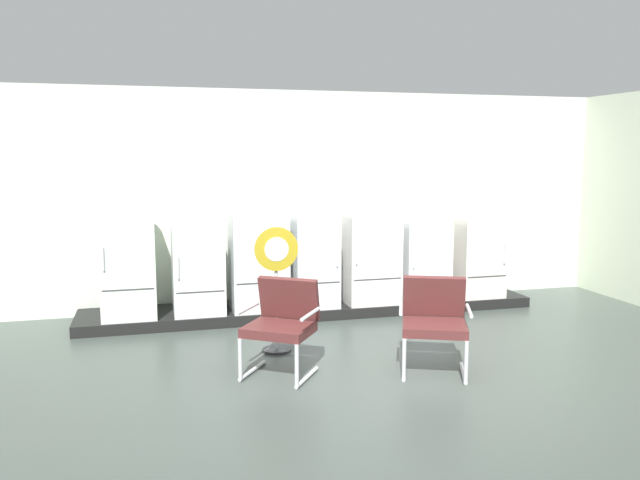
{
  "coord_description": "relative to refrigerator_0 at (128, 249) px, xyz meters",
  "views": [
    {
      "loc": [
        -2.1,
        -5.23,
        2.17
      ],
      "look_at": [
        0.04,
        2.75,
        1.04
      ],
      "focal_mm": 35.97,
      "sensor_mm": 36.0,
      "label": 1
    }
  ],
  "objects": [
    {
      "name": "ground",
      "position": [
        2.38,
        -2.92,
        -1.02
      ],
      "size": [
        12.0,
        10.0,
        0.05
      ],
      "primitive_type": "cube",
      "color": "#3D4540"
    },
    {
      "name": "back_wall",
      "position": [
        2.38,
        0.74,
        0.54
      ],
      "size": [
        11.76,
        0.12,
        3.03
      ],
      "color": "silver",
      "rests_on": "ground"
    },
    {
      "name": "side_wall_right",
      "position": [
        7.04,
        -0.44,
        0.51
      ],
      "size": [
        0.16,
        2.2,
        3.03
      ],
      "color": "silver",
      "rests_on": "ground"
    },
    {
      "name": "display_plinth",
      "position": [
        2.38,
        0.11,
        -0.92
      ],
      "size": [
        6.11,
        0.95,
        0.14
      ],
      "primitive_type": "cube",
      "color": "black",
      "rests_on": "ground"
    },
    {
      "name": "refrigerator_0",
      "position": [
        0.0,
        0.0,
        0.0
      ],
      "size": [
        0.65,
        0.68,
        1.61
      ],
      "color": "silver",
      "rests_on": "display_plinth"
    },
    {
      "name": "refrigerator_1",
      "position": [
        0.85,
        -0.01,
        -0.14
      ],
      "size": [
        0.64,
        0.65,
        1.36
      ],
      "color": "white",
      "rests_on": "display_plinth"
    },
    {
      "name": "refrigerator_2",
      "position": [
        1.62,
        -0.02,
        0.01
      ],
      "size": [
        0.72,
        0.64,
        1.63
      ],
      "color": "silver",
      "rests_on": "display_plinth"
    },
    {
      "name": "refrigerator_3",
      "position": [
        2.37,
        0.02,
        -0.09
      ],
      "size": [
        0.58,
        0.71,
        1.44
      ],
      "color": "white",
      "rests_on": "display_plinth"
    },
    {
      "name": "refrigerator_4",
      "position": [
        3.16,
        -0.0,
        -0.05
      ],
      "size": [
        0.71,
        0.67,
        1.54
      ],
      "color": "white",
      "rests_on": "display_plinth"
    },
    {
      "name": "refrigerator_5",
      "position": [
        3.92,
        -0.02,
        -0.14
      ],
      "size": [
        0.65,
        0.63,
        1.36
      ],
      "color": "white",
      "rests_on": "display_plinth"
    },
    {
      "name": "refrigerator_6",
      "position": [
        4.76,
        0.0,
        -0.14
      ],
      "size": [
        0.64,
        0.68,
        1.36
      ],
      "color": "silver",
      "rests_on": "display_plinth"
    },
    {
      "name": "armchair_left",
      "position": [
        1.5,
        -2.14,
        -0.45
      ],
      "size": [
        0.86,
        0.87,
        0.93
      ],
      "color": "silver",
      "rests_on": "ground"
    },
    {
      "name": "armchair_right",
      "position": [
        2.97,
        -2.47,
        -0.45
      ],
      "size": [
        0.83,
        0.82,
        0.93
      ],
      "color": "silver",
      "rests_on": "ground"
    },
    {
      "name": "sign_stand",
      "position": [
        1.58,
        -1.45,
        -0.31
      ],
      "size": [
        0.48,
        0.32,
        1.38
      ],
      "color": "#2D2D30",
      "rests_on": "ground"
    }
  ]
}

